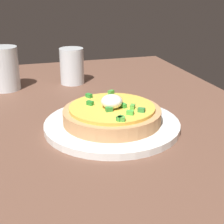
# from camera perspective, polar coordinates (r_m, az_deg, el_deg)

# --- Properties ---
(dining_table) EXTENTS (1.14, 0.76, 0.02)m
(dining_table) POSITION_cam_1_polar(r_m,az_deg,el_deg) (0.68, -3.09, -3.04)
(dining_table) COLOR brown
(dining_table) RESTS_ON ground
(plate) EXTENTS (0.26, 0.26, 0.01)m
(plate) POSITION_cam_1_polar(r_m,az_deg,el_deg) (0.66, 0.00, -2.16)
(plate) COLOR white
(plate) RESTS_ON dining_table
(pizza) EXTENTS (0.19, 0.19, 0.06)m
(pizza) POSITION_cam_1_polar(r_m,az_deg,el_deg) (0.65, 0.00, -0.29)
(pizza) COLOR tan
(pizza) RESTS_ON plate
(cup_near) EXTENTS (0.08, 0.08, 0.11)m
(cup_near) POSITION_cam_1_polar(r_m,az_deg,el_deg) (0.92, -17.84, 6.91)
(cup_near) COLOR silver
(cup_near) RESTS_ON dining_table
(cup_far) EXTENTS (0.07, 0.07, 0.10)m
(cup_far) POSITION_cam_1_polar(r_m,az_deg,el_deg) (0.94, -6.81, 7.53)
(cup_far) COLOR silver
(cup_far) RESTS_ON dining_table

